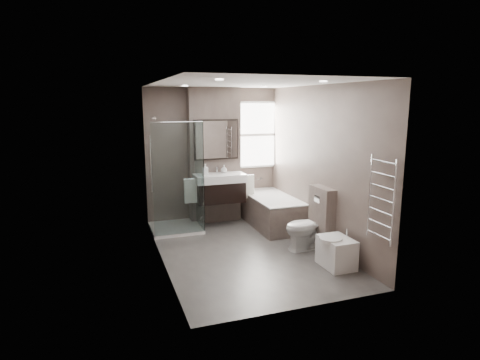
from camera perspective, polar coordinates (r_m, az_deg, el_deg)
name	(u,v)px	position (r m, az deg, el deg)	size (l,w,h in m)	color
room	(246,170)	(6.12, 0.81, 1.37)	(2.70, 3.90, 2.70)	#494543
vanity_pier	(214,156)	(7.79, -3.68, 3.45)	(1.00, 0.25, 2.60)	#5D504A
vanity	(220,188)	(7.56, -2.91, -1.09)	(0.95, 0.47, 0.66)	black
mirror_cabinet	(216,140)	(7.60, -3.38, 5.76)	(0.86, 0.08, 0.76)	black
towel_left	(191,191)	(7.41, -7.03, -1.57)	(0.24, 0.06, 0.44)	silver
towel_right	(248,187)	(7.72, 1.12, -0.98)	(0.24, 0.06, 0.44)	silver
shower_enclosure	(181,205)	(7.37, -8.35, -3.50)	(0.90, 0.90, 2.00)	white
bathtub	(271,209)	(7.67, 4.47, -4.20)	(0.75, 1.60, 0.57)	#5D504A
window	(256,135)	(8.13, 2.25, 6.44)	(0.98, 0.06, 1.33)	white
toilet	(307,227)	(6.53, 9.56, -6.55)	(0.42, 0.73, 0.74)	white
cistern_box	(322,218)	(6.59, 11.52, -5.28)	(0.19, 0.55, 1.00)	#5D504A
bidet	(336,252)	(5.97, 13.50, -9.89)	(0.46, 0.53, 0.55)	white
towel_radiator	(381,199)	(5.39, 19.47, -2.57)	(0.03, 0.49, 1.10)	silver
soap_bottle_a	(205,169)	(7.43, -4.95, 1.52)	(0.09, 0.09, 0.20)	white
soap_bottle_b	(224,169)	(7.64, -2.29, 1.60)	(0.12, 0.12, 0.15)	white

